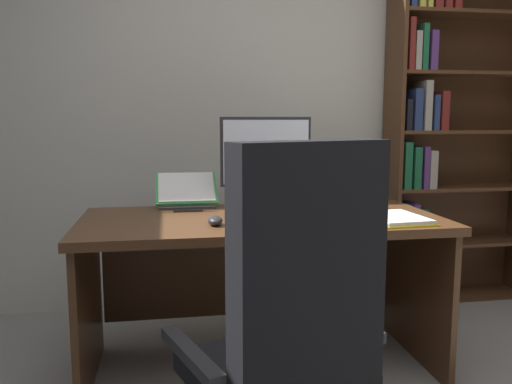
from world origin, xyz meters
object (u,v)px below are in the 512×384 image
open_binder (371,220)px  desk (258,254)px  office_chair (289,355)px  reading_stand_with_book (187,191)px  laptop (346,195)px  monitor (266,162)px  bookshelf (444,128)px  keyboard (283,220)px  notepad (320,211)px  pen (324,209)px  computer_mouse (215,221)px

open_binder → desk: bearing=143.4°
office_chair → open_binder: (0.53, 0.68, 0.27)m
desk → reading_stand_with_book: reading_stand_with_book is taller
desk → laptop: 0.60m
office_chair → monitor: (0.15, 1.15, 0.50)m
bookshelf → desk: bearing=-151.9°
keyboard → notepad: size_ratio=2.00×
notepad → pen: pen is taller
desk → keyboard: (0.07, -0.24, 0.21)m
monitor → keyboard: monitor is taller
desk → bookshelf: (1.35, 0.72, 0.59)m
office_chair → reading_stand_with_book: 1.28m
pen → bookshelf: bearing=35.2°
laptop → keyboard: size_ratio=0.74×
bookshelf → computer_mouse: 1.89m
bookshelf → laptop: 1.06m
office_chair → notepad: size_ratio=5.43×
office_chair → bookshelf: bearing=30.4°
office_chair → monitor: 1.26m
desk → notepad: bearing=-0.1°
desk → open_binder: bearing=-32.3°
reading_stand_with_book → notepad: 0.69m
monitor → reading_stand_with_book: 0.43m
computer_mouse → notepad: computer_mouse is taller
monitor → pen: bearing=-35.6°
monitor → computer_mouse: (-0.30, -0.42, -0.21)m
bookshelf → office_chair: (-1.43, -1.69, -0.66)m
office_chair → keyboard: office_chair is taller
office_chair → computer_mouse: size_ratio=10.96×
laptop → desk: bearing=-159.5°
desk → computer_mouse: size_ratio=15.95×
monitor → reading_stand_with_book: monitor is taller
desk → office_chair: 0.97m
bookshelf → notepad: 1.33m
monitor → computer_mouse: monitor is taller
monitor → keyboard: bearing=-90.0°
monitor → keyboard: 0.47m
bookshelf → monitor: size_ratio=4.76×
bookshelf → reading_stand_with_book: 1.78m
desk → notepad: 0.37m
pen → notepad: bearing=180.0°
bookshelf → keyboard: size_ratio=5.31×
computer_mouse → pen: 0.60m
laptop → computer_mouse: laptop is taller
office_chair → laptop: (0.58, 1.15, 0.31)m
bookshelf → laptop: (-0.85, -0.53, -0.34)m
laptop → notepad: bearing=-136.7°
desk → notepad: size_ratio=7.90×
desk → keyboard: 0.33m
desk → monitor: (0.07, 0.18, 0.43)m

